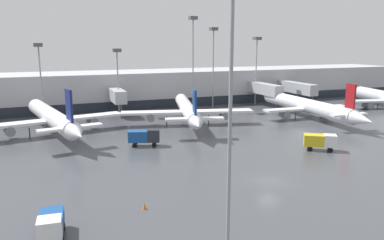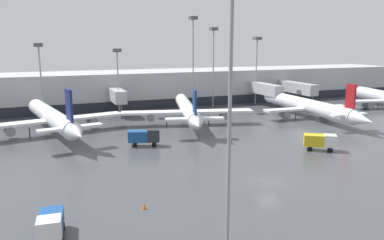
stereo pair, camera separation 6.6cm
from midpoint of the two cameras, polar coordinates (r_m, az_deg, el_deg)
ground_plane at (r=46.37m, az=11.61°, el=-9.12°), size 320.00×320.00×0.00m
terminal_building at (r=101.69m, az=-7.33°, el=4.85°), size 160.00×30.40×9.00m
parked_jet_1 at (r=86.26m, az=17.06°, el=2.07°), size 20.38×38.17×8.90m
parked_jet_2 at (r=75.27m, az=-0.65°, el=1.57°), size 26.49×32.67×8.56m
parked_jet_3 at (r=71.78m, az=-20.47°, el=0.35°), size 25.81×35.09×9.48m
service_truck_0 at (r=60.89m, az=18.94°, el=-2.99°), size 5.01×4.24×2.54m
service_truck_1 at (r=60.60m, az=-7.27°, el=-2.47°), size 5.24×3.10×2.71m
service_truck_2 at (r=34.45m, az=-20.70°, el=-14.63°), size 2.31×4.76×2.50m
traffic_cone_0 at (r=38.55m, az=-7.27°, el=-12.85°), size 0.43×0.43×0.64m
apron_light_mast_0 at (r=86.89m, az=-11.29°, el=8.72°), size 1.80×1.80×15.14m
apron_light_mast_1 at (r=102.48m, az=9.87°, el=10.27°), size 1.80×1.80×17.95m
apron_light_mast_3 at (r=86.36m, az=-22.22°, el=8.64°), size 1.80×1.80×16.34m
apron_light_mast_4 at (r=96.91m, az=3.32°, el=11.28°), size 1.80×1.80×20.24m
apron_light_mast_5 at (r=92.86m, az=0.19°, el=12.28°), size 1.80×1.80×22.66m
apron_light_mast_6 at (r=28.44m, az=6.08°, el=12.32°), size 1.80×1.80×21.49m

